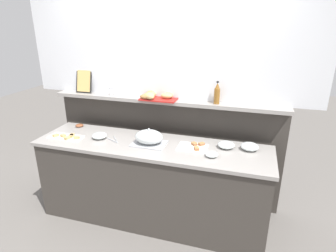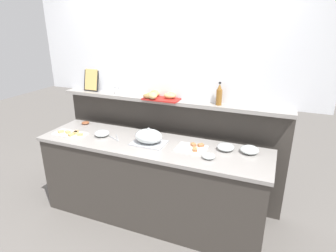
{
  "view_description": "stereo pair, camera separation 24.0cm",
  "coord_description": "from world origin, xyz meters",
  "px_view_note": "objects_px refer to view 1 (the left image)",
  "views": [
    {
      "loc": [
        0.92,
        -2.43,
        2.05
      ],
      "look_at": [
        0.15,
        0.1,
        1.06
      ],
      "focal_mm": 30.14,
      "sensor_mm": 36.0,
      "label": 1
    },
    {
      "loc": [
        1.14,
        -2.35,
        2.05
      ],
      "look_at": [
        0.15,
        0.1,
        1.06
      ],
      "focal_mm": 30.14,
      "sensor_mm": 36.0,
      "label": 2
    }
  ],
  "objects_px": {
    "glass_bowl_large": "(212,155)",
    "serving_tongs": "(114,140)",
    "glass_bowl_medium": "(100,136)",
    "salt_shaker": "(111,92)",
    "pepper_shaker": "(114,92)",
    "sandwich_platter_rear": "(194,147)",
    "framed_picture": "(84,81)",
    "glass_bowl_small": "(250,147)",
    "condiment_bowl_red": "(79,125)",
    "serving_cloche": "(149,137)",
    "vinegar_bottle_amber": "(217,94)",
    "bread_basket": "(156,96)",
    "glass_bowl_extra": "(226,145)",
    "condiment_bowl_teal": "(146,133)",
    "sandwich_platter_front": "(67,137)"
  },
  "relations": [
    {
      "from": "glass_bowl_large",
      "to": "serving_tongs",
      "type": "height_order",
      "value": "glass_bowl_large"
    },
    {
      "from": "glass_bowl_medium",
      "to": "salt_shaker",
      "type": "height_order",
      "value": "salt_shaker"
    },
    {
      "from": "pepper_shaker",
      "to": "glass_bowl_large",
      "type": "bearing_deg",
      "value": -23.24
    },
    {
      "from": "sandwich_platter_rear",
      "to": "framed_picture",
      "type": "distance_m",
      "value": 1.57
    },
    {
      "from": "glass_bowl_small",
      "to": "glass_bowl_large",
      "type": "bearing_deg",
      "value": -142.26
    },
    {
      "from": "condiment_bowl_red",
      "to": "serving_tongs",
      "type": "xyz_separation_m",
      "value": [
        0.58,
        -0.25,
        -0.01
      ]
    },
    {
      "from": "condiment_bowl_red",
      "to": "pepper_shaker",
      "type": "xyz_separation_m",
      "value": [
        0.38,
        0.2,
        0.38
      ]
    },
    {
      "from": "serving_cloche",
      "to": "framed_picture",
      "type": "distance_m",
      "value": 1.17
    },
    {
      "from": "vinegar_bottle_amber",
      "to": "bread_basket",
      "type": "distance_m",
      "value": 0.67
    },
    {
      "from": "condiment_bowl_red",
      "to": "serving_cloche",
      "type": "bearing_deg",
      "value": -13.7
    },
    {
      "from": "serving_cloche",
      "to": "glass_bowl_extra",
      "type": "distance_m",
      "value": 0.76
    },
    {
      "from": "sandwich_platter_rear",
      "to": "condiment_bowl_teal",
      "type": "relative_size",
      "value": 2.66
    },
    {
      "from": "serving_tongs",
      "to": "vinegar_bottle_amber",
      "type": "bearing_deg",
      "value": 24.55
    },
    {
      "from": "glass_bowl_small",
      "to": "pepper_shaker",
      "type": "bearing_deg",
      "value": 170.04
    },
    {
      "from": "sandwich_platter_rear",
      "to": "sandwich_platter_front",
      "type": "relative_size",
      "value": 0.79
    },
    {
      "from": "condiment_bowl_teal",
      "to": "salt_shaker",
      "type": "bearing_deg",
      "value": 158.49
    },
    {
      "from": "salt_shaker",
      "to": "framed_picture",
      "type": "height_order",
      "value": "framed_picture"
    },
    {
      "from": "glass_bowl_extra",
      "to": "condiment_bowl_red",
      "type": "height_order",
      "value": "glass_bowl_extra"
    },
    {
      "from": "glass_bowl_medium",
      "to": "glass_bowl_extra",
      "type": "height_order",
      "value": "glass_bowl_extra"
    },
    {
      "from": "glass_bowl_extra",
      "to": "bread_basket",
      "type": "relative_size",
      "value": 0.41
    },
    {
      "from": "bread_basket",
      "to": "sandwich_platter_rear",
      "type": "bearing_deg",
      "value": -35.67
    },
    {
      "from": "sandwich_platter_front",
      "to": "condiment_bowl_red",
      "type": "xyz_separation_m",
      "value": [
        -0.06,
        0.33,
        0.0
      ]
    },
    {
      "from": "condiment_bowl_teal",
      "to": "pepper_shaker",
      "type": "relative_size",
      "value": 1.25
    },
    {
      "from": "condiment_bowl_red",
      "to": "serving_tongs",
      "type": "height_order",
      "value": "condiment_bowl_red"
    },
    {
      "from": "sandwich_platter_rear",
      "to": "salt_shaker",
      "type": "bearing_deg",
      "value": 160.23
    },
    {
      "from": "sandwich_platter_front",
      "to": "glass_bowl_extra",
      "type": "height_order",
      "value": "glass_bowl_extra"
    },
    {
      "from": "condiment_bowl_red",
      "to": "salt_shaker",
      "type": "distance_m",
      "value": 0.54
    },
    {
      "from": "glass_bowl_extra",
      "to": "sandwich_platter_rear",
      "type": "bearing_deg",
      "value": -163.14
    },
    {
      "from": "sandwich_platter_front",
      "to": "glass_bowl_large",
      "type": "height_order",
      "value": "glass_bowl_large"
    },
    {
      "from": "condiment_bowl_teal",
      "to": "condiment_bowl_red",
      "type": "distance_m",
      "value": 0.83
    },
    {
      "from": "glass_bowl_small",
      "to": "bread_basket",
      "type": "height_order",
      "value": "bread_basket"
    },
    {
      "from": "serving_cloche",
      "to": "pepper_shaker",
      "type": "bearing_deg",
      "value": 143.48
    },
    {
      "from": "sandwich_platter_front",
      "to": "glass_bowl_small",
      "type": "height_order",
      "value": "glass_bowl_small"
    },
    {
      "from": "sandwich_platter_rear",
      "to": "condiment_bowl_teal",
      "type": "xyz_separation_m",
      "value": [
        -0.57,
        0.19,
        0.01
      ]
    },
    {
      "from": "serving_tongs",
      "to": "salt_shaker",
      "type": "height_order",
      "value": "salt_shaker"
    },
    {
      "from": "serving_cloche",
      "to": "condiment_bowl_red",
      "type": "xyz_separation_m",
      "value": [
        -0.96,
        0.23,
        -0.06
      ]
    },
    {
      "from": "glass_bowl_small",
      "to": "condiment_bowl_red",
      "type": "height_order",
      "value": "glass_bowl_small"
    },
    {
      "from": "sandwich_platter_front",
      "to": "glass_bowl_medium",
      "type": "bearing_deg",
      "value": 14.44
    },
    {
      "from": "glass_bowl_small",
      "to": "serving_tongs",
      "type": "height_order",
      "value": "glass_bowl_small"
    },
    {
      "from": "glass_bowl_medium",
      "to": "condiment_bowl_teal",
      "type": "xyz_separation_m",
      "value": [
        0.42,
        0.24,
        -0.01
      ]
    },
    {
      "from": "sandwich_platter_rear",
      "to": "bread_basket",
      "type": "bearing_deg",
      "value": 144.33
    },
    {
      "from": "sandwich_platter_front",
      "to": "vinegar_bottle_amber",
      "type": "height_order",
      "value": "vinegar_bottle_amber"
    },
    {
      "from": "serving_cloche",
      "to": "bread_basket",
      "type": "height_order",
      "value": "bread_basket"
    },
    {
      "from": "glass_bowl_small",
      "to": "sandwich_platter_rear",
      "type": "bearing_deg",
      "value": -167.84
    },
    {
      "from": "glass_bowl_large",
      "to": "sandwich_platter_rear",
      "type": "bearing_deg",
      "value": 144.44
    },
    {
      "from": "serving_cloche",
      "to": "glass_bowl_large",
      "type": "height_order",
      "value": "serving_cloche"
    },
    {
      "from": "glass_bowl_small",
      "to": "glass_bowl_extra",
      "type": "height_order",
      "value": "glass_bowl_small"
    },
    {
      "from": "sandwich_platter_rear",
      "to": "framed_picture",
      "type": "xyz_separation_m",
      "value": [
        -1.44,
        0.42,
        0.48
      ]
    },
    {
      "from": "glass_bowl_large",
      "to": "vinegar_bottle_amber",
      "type": "distance_m",
      "value": 0.68
    },
    {
      "from": "vinegar_bottle_amber",
      "to": "framed_picture",
      "type": "bearing_deg",
      "value": 178.56
    }
  ]
}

